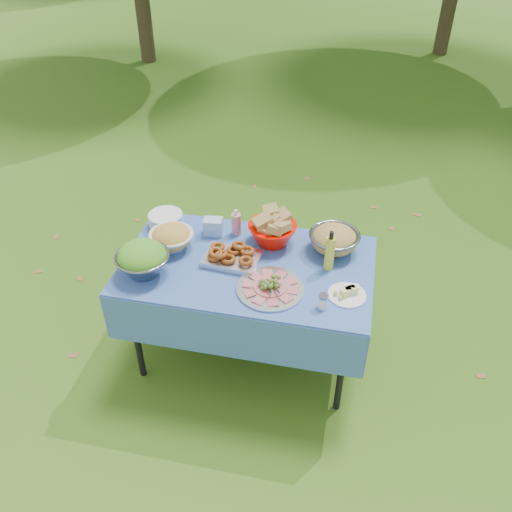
{
  "coord_description": "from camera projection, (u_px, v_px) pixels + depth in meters",
  "views": [
    {
      "loc": [
        0.57,
        -2.41,
        2.74
      ],
      "look_at": [
        0.05,
        0.0,
        0.83
      ],
      "focal_mm": 38.0,
      "sensor_mm": 36.0,
      "label": 1
    }
  ],
  "objects": [
    {
      "name": "charcuterie_platter",
      "position": [
        270.0,
        283.0,
        2.97
      ],
      "size": [
        0.47,
        0.47,
        0.09
      ],
      "primitive_type": "cylinder",
      "rotation": [
        0.0,
        0.0,
        -0.29
      ],
      "color": "silver",
      "rests_on": "picnic_table"
    },
    {
      "name": "salad_bowl",
      "position": [
        142.0,
        259.0,
        3.04
      ],
      "size": [
        0.32,
        0.32,
        0.2
      ],
      "primitive_type": null,
      "rotation": [
        0.0,
        0.0,
        -0.05
      ],
      "color": "gray",
      "rests_on": "picnic_table"
    },
    {
      "name": "pasta_bowl_white",
      "position": [
        171.0,
        237.0,
        3.26
      ],
      "size": [
        0.33,
        0.33,
        0.15
      ],
      "primitive_type": null,
      "rotation": [
        0.0,
        0.0,
        -0.33
      ],
      "color": "white",
      "rests_on": "picnic_table"
    },
    {
      "name": "sanitizer_bottle",
      "position": [
        236.0,
        222.0,
        3.36
      ],
      "size": [
        0.07,
        0.07,
        0.17
      ],
      "primitive_type": "cylinder",
      "rotation": [
        0.0,
        0.0,
        -0.26
      ],
      "color": "pink",
      "rests_on": "picnic_table"
    },
    {
      "name": "cheese_plate",
      "position": [
        347.0,
        292.0,
        2.93
      ],
      "size": [
        0.28,
        0.28,
        0.06
      ],
      "primitive_type": "cylinder",
      "rotation": [
        0.0,
        0.0,
        0.42
      ],
      "color": "white",
      "rests_on": "picnic_table"
    },
    {
      "name": "fried_tray",
      "position": [
        232.0,
        256.0,
        3.17
      ],
      "size": [
        0.34,
        0.25,
        0.08
      ],
      "primitive_type": "cube",
      "rotation": [
        0.0,
        0.0,
        -0.09
      ],
      "color": "silver",
      "rests_on": "picnic_table"
    },
    {
      "name": "shaker",
      "position": [
        323.0,
        301.0,
        2.85
      ],
      "size": [
        0.06,
        0.06,
        0.09
      ],
      "primitive_type": "cylinder",
      "rotation": [
        0.0,
        0.0,
        -0.2
      ],
      "color": "white",
      "rests_on": "picnic_table"
    },
    {
      "name": "wipes_box",
      "position": [
        213.0,
        227.0,
        3.38
      ],
      "size": [
        0.13,
        0.1,
        0.11
      ],
      "primitive_type": "cube",
      "rotation": [
        0.0,
        0.0,
        0.13
      ],
      "color": "#93C5E9",
      "rests_on": "picnic_table"
    },
    {
      "name": "pasta_bowl_steel",
      "position": [
        334.0,
        239.0,
        3.23
      ],
      "size": [
        0.37,
        0.37,
        0.16
      ],
      "primitive_type": null,
      "rotation": [
        0.0,
        0.0,
        -0.28
      ],
      "color": "gray",
      "rests_on": "picnic_table"
    },
    {
      "name": "ground",
      "position": [
        248.0,
        352.0,
        3.64
      ],
      "size": [
        80.0,
        80.0,
        0.0
      ],
      "primitive_type": "plane",
      "color": "#163509",
      "rests_on": "ground"
    },
    {
      "name": "oil_bottle",
      "position": [
        330.0,
        250.0,
        3.06
      ],
      "size": [
        0.07,
        0.07,
        0.25
      ],
      "primitive_type": "cylinder",
      "rotation": [
        0.0,
        0.0,
        -0.28
      ],
      "color": "#C9D02B",
      "rests_on": "picnic_table"
    },
    {
      "name": "plate_stack",
      "position": [
        166.0,
        220.0,
        3.45
      ],
      "size": [
        0.28,
        0.28,
        0.09
      ],
      "primitive_type": "cylinder",
      "rotation": [
        0.0,
        0.0,
        0.34
      ],
      "color": "white",
      "rests_on": "picnic_table"
    },
    {
      "name": "bread_bowl",
      "position": [
        272.0,
        229.0,
        3.28
      ],
      "size": [
        0.36,
        0.36,
        0.2
      ],
      "primitive_type": null,
      "rotation": [
        0.0,
        0.0,
        -0.22
      ],
      "color": "#EB0F00",
      "rests_on": "picnic_table"
    },
    {
      "name": "picnic_table",
      "position": [
        248.0,
        311.0,
        3.4
      ],
      "size": [
        1.46,
        0.86,
        0.76
      ],
      "primitive_type": "cube",
      "color": "#71A2D9",
      "rests_on": "ground"
    }
  ]
}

